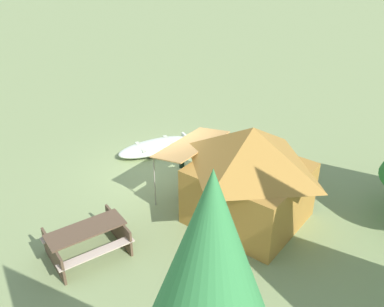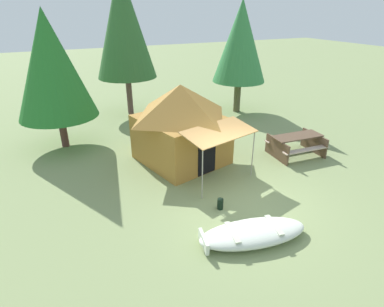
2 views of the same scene
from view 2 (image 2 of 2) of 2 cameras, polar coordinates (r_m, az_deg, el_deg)
ground_plane at (r=9.45m, az=9.54°, el=-8.81°), size 80.00×80.00×0.00m
beached_rowboat at (r=8.07m, az=10.92°, el=-13.97°), size 2.89×1.54×0.37m
canvas_cabin_tent at (r=11.20m, az=-2.00°, el=5.56°), size 3.50×4.56×2.84m
picnic_table at (r=12.63m, az=18.37°, el=1.84°), size 2.01×1.55×0.80m
cooler_box at (r=11.24m, az=2.30°, el=-1.52°), size 0.48×0.57×0.37m
fuel_can at (r=9.03m, az=5.14°, el=-9.09°), size 0.25×0.25×0.32m
pine_tree_back_left at (r=16.86m, az=8.80°, el=19.37°), size 2.72×2.72×5.60m
pine_tree_back_right at (r=13.10m, az=-24.19°, el=14.42°), size 2.97×2.97×5.24m
pine_tree_far_center at (r=16.52m, az=-12.33°, el=21.93°), size 2.94×2.94×6.97m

